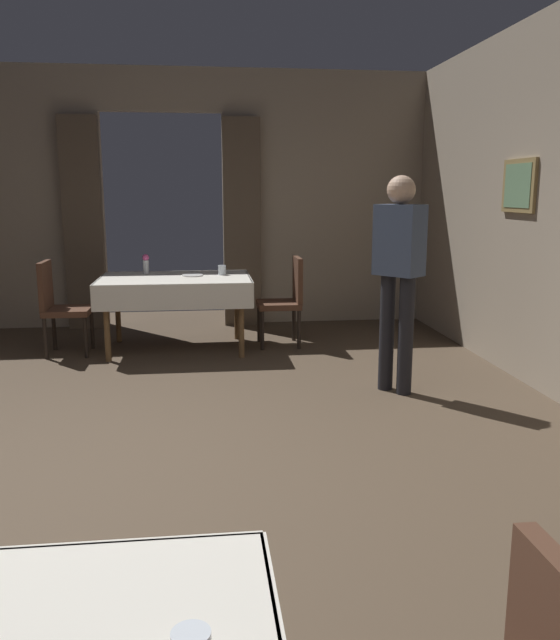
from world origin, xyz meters
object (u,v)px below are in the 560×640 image
(flower_vase_mid, at_px, (146,263))
(plate_mid_c, at_px, (192,275))
(chair_mid_left, at_px, (59,303))
(dining_table_mid, at_px, (175,285))
(chair_mid_right, at_px, (286,297))
(person_waiter_by_doorway, at_px, (399,266))
(glass_mid_b, at_px, (222,270))

(flower_vase_mid, relative_size, plate_mid_c, 0.95)
(flower_vase_mid, height_order, plate_mid_c, flower_vase_mid)
(chair_mid_left, bearing_deg, flower_vase_mid, 25.26)
(dining_table_mid, height_order, chair_mid_right, chair_mid_right)
(flower_vase_mid, height_order, person_waiter_by_doorway, person_waiter_by_doorway)
(dining_table_mid, height_order, person_waiter_by_doorway, person_waiter_by_doorway)
(chair_mid_left, xyz_separation_m, flower_vase_mid, (0.83, 0.39, 0.34))
(glass_mid_b, height_order, plate_mid_c, glass_mid_b)
(glass_mid_b, bearing_deg, person_waiter_by_doorway, -53.03)
(dining_table_mid, bearing_deg, plate_mid_c, 22.14)
(person_waiter_by_doorway, bearing_deg, chair_mid_left, 151.62)
(chair_mid_left, distance_m, glass_mid_b, 1.65)
(dining_table_mid, relative_size, chair_mid_left, 1.63)
(flower_vase_mid, distance_m, person_waiter_by_doorway, 2.91)
(chair_mid_right, xyz_separation_m, glass_mid_b, (-0.66, 0.06, 0.28))
(dining_table_mid, relative_size, flower_vase_mid, 7.42)
(dining_table_mid, relative_size, person_waiter_by_doorway, 0.88)
(dining_table_mid, bearing_deg, person_waiter_by_doorway, -42.43)
(chair_mid_left, bearing_deg, dining_table_mid, 2.97)
(plate_mid_c, distance_m, person_waiter_by_doorway, 2.39)
(dining_table_mid, height_order, chair_mid_left, chair_mid_left)
(chair_mid_left, bearing_deg, person_waiter_by_doorway, -28.38)
(plate_mid_c, bearing_deg, glass_mid_b, 8.60)
(person_waiter_by_doorway, bearing_deg, plate_mid_c, 133.52)
(dining_table_mid, xyz_separation_m, chair_mid_right, (1.14, 0.06, -0.15))
(chair_mid_left, xyz_separation_m, plate_mid_c, (1.31, 0.13, 0.24))
(flower_vase_mid, height_order, glass_mid_b, flower_vase_mid)
(chair_mid_right, relative_size, plate_mid_c, 4.32)
(flower_vase_mid, relative_size, person_waiter_by_doorway, 0.12)
(flower_vase_mid, distance_m, plate_mid_c, 0.56)
(flower_vase_mid, bearing_deg, glass_mid_b, -15.18)
(glass_mid_b, relative_size, person_waiter_by_doorway, 0.06)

